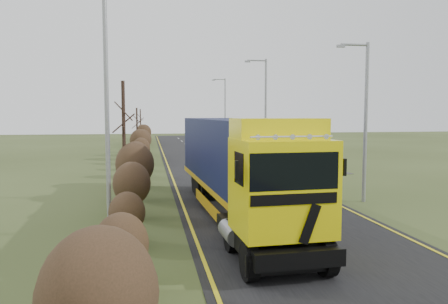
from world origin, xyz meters
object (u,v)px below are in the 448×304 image
Objects in this scene: car_red_hatchback at (273,160)px; speed_sign at (288,152)px; lorry at (237,161)px; streetlight_near at (364,116)px; car_blue_sedan at (269,152)px.

car_red_hatchback is 3.68m from speed_sign.
car_red_hatchback is (6.44, 16.62, -1.84)m from lorry.
car_red_hatchback is 0.44× the size of streetlight_near.
car_blue_sedan is 9.52m from speed_sign.
lorry is at bearing 93.72° from car_red_hatchback.
car_red_hatchback is at bearing 103.15° from car_blue_sedan.
lorry is 17.92m from car_red_hatchback.
speed_sign reaches higher than car_red_hatchback.
streetlight_near reaches higher than lorry.
streetlight_near is at bearing 15.33° from lorry.
car_red_hatchback is 1.52× the size of speed_sign.
speed_sign is at bearing 108.17° from car_blue_sedan.
lorry is at bearing -116.48° from speed_sign.
streetlight_near is (-0.86, -20.23, 3.55)m from car_blue_sedan.
lorry reaches higher than car_blue_sedan.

